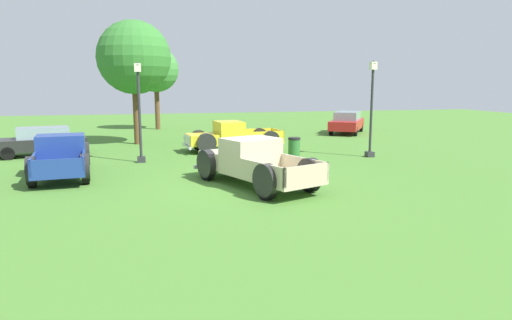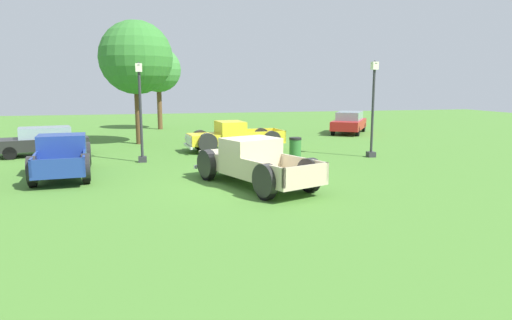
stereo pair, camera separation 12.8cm
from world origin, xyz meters
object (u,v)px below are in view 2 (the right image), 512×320
object	(u,v)px
pickup_truck_foreground	(250,162)
sedan_distant_a	(43,141)
sedan_distant_b	(349,122)
lamp_post_near	(373,107)
trash_can	(295,147)
oak_tree_east	(158,70)
picnic_table	(51,135)
pickup_truck_behind_right	(63,155)
oak_tree_west	(136,58)
lamp_post_far	(141,110)
pickup_truck_behind_left	(229,137)

from	to	relation	value
pickup_truck_foreground	sedan_distant_a	distance (m)	12.07
sedan_distant_b	lamp_post_near	bearing A→B (deg)	-109.05
trash_can	oak_tree_east	world-z (taller)	oak_tree_east
sedan_distant_b	picnic_table	distance (m)	19.49
trash_can	picnic_table	bearing A→B (deg)	145.61
lamp_post_near	picnic_table	xyz separation A→B (m)	(-15.97, 9.22, -1.89)
pickup_truck_foreground	oak_tree_east	world-z (taller)	oak_tree_east
pickup_truck_behind_right	oak_tree_west	distance (m)	10.07
sedan_distant_a	lamp_post_far	world-z (taller)	lamp_post_far
lamp_post_near	oak_tree_east	bearing A→B (deg)	120.16
pickup_truck_foreground	oak_tree_west	world-z (taller)	oak_tree_west
sedan_distant_a	lamp_post_far	distance (m)	5.89
lamp_post_far	picnic_table	distance (m)	9.94
sedan_distant_a	lamp_post_far	bearing A→B (deg)	-33.49
oak_tree_east	lamp_post_far	bearing A→B (deg)	-94.41
picnic_table	pickup_truck_behind_right	bearing A→B (deg)	-77.05
sedan_distant_a	picnic_table	world-z (taller)	sedan_distant_a
pickup_truck_behind_left	oak_tree_west	distance (m)	7.43
pickup_truck_behind_right	sedan_distant_b	xyz separation A→B (m)	(17.07, 11.32, 0.06)
lamp_post_far	trash_can	bearing A→B (deg)	-2.37
picnic_table	trash_can	distance (m)	15.03
lamp_post_far	pickup_truck_behind_right	bearing A→B (deg)	-142.80
lamp_post_near	picnic_table	distance (m)	18.54
trash_can	oak_tree_east	xyz separation A→B (m)	(-5.90, 15.56, 4.04)
pickup_truck_behind_right	trash_can	distance (m)	10.19
pickup_truck_behind_right	sedan_distant_b	world-z (taller)	pickup_truck_behind_right
sedan_distant_b	pickup_truck_behind_right	bearing A→B (deg)	-146.45
oak_tree_west	picnic_table	bearing A→B (deg)	161.91
sedan_distant_b	picnic_table	world-z (taller)	sedan_distant_b
sedan_distant_a	oak_tree_east	size ratio (longest dim) A/B	0.71
lamp_post_far	picnic_table	size ratio (longest dim) A/B	1.91
sedan_distant_a	lamp_post_near	size ratio (longest dim) A/B	0.97
oak_tree_east	picnic_table	bearing A→B (deg)	-132.59
picnic_table	oak_tree_east	world-z (taller)	oak_tree_east
pickup_truck_foreground	trash_can	bearing A→B (deg)	57.13
sedan_distant_a	picnic_table	size ratio (longest dim) A/B	1.92
lamp_post_far	oak_tree_east	distance (m)	15.47
trash_can	lamp_post_near	bearing A→B (deg)	-11.57
lamp_post_near	lamp_post_far	bearing A→B (deg)	174.51
pickup_truck_behind_right	trash_can	world-z (taller)	pickup_truck_behind_right
pickup_truck_foreground	sedan_distant_a	xyz separation A→B (m)	(-8.43, 8.64, -0.05)
pickup_truck_foreground	lamp_post_far	world-z (taller)	lamp_post_far
lamp_post_far	oak_tree_east	xyz separation A→B (m)	(1.18, 15.27, 2.21)
pickup_truck_foreground	pickup_truck_behind_right	world-z (taller)	pickup_truck_foreground
picnic_table	trash_can	world-z (taller)	trash_can
lamp_post_near	picnic_table	bearing A→B (deg)	150.01
oak_tree_west	trash_can	bearing A→B (deg)	-43.01
pickup_truck_behind_right	oak_tree_east	xyz separation A→B (m)	(4.11, 17.49, 3.78)
oak_tree_east	pickup_truck_behind_right	bearing A→B (deg)	-103.21
oak_tree_east	trash_can	bearing A→B (deg)	-69.25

